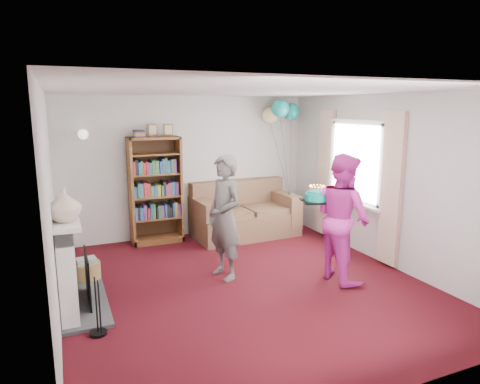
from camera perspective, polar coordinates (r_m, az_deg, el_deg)
name	(u,v)px	position (r m, az deg, el deg)	size (l,w,h in m)	color
ground	(244,284)	(5.79, 0.55, -12.16)	(5.00, 5.00, 0.00)	black
wall_back	(188,167)	(7.75, -6.93, 3.36)	(4.50, 0.02, 2.50)	silver
wall_left	(50,208)	(4.98, -23.98, -1.94)	(0.02, 5.00, 2.50)	silver
wall_right	(384,180)	(6.65, 18.71, 1.54)	(0.02, 5.00, 2.50)	silver
ceiling	(244,90)	(5.32, 0.60, 13.43)	(4.50, 5.00, 0.01)	white
fireplace	(72,265)	(5.37, -21.48, -9.06)	(0.55, 1.80, 1.12)	#3F3F42
window_bay	(355,177)	(7.07, 15.13, 1.91)	(0.14, 2.02, 2.20)	white
wall_sconce	(83,134)	(7.25, -20.21, 7.23)	(0.16, 0.23, 0.16)	gold
bookcase	(155,191)	(7.45, -11.26, 0.14)	(0.86, 0.42, 2.03)	#472B14
sofa	(243,215)	(7.82, 0.47, -3.13)	(1.84, 0.97, 0.97)	brown
wicker_basket	(87,271)	(6.18, -19.72, -9.88)	(0.35, 0.35, 0.32)	olive
person_striped	(225,217)	(5.77, -2.07, -3.41)	(0.62, 0.40, 1.69)	black
person_magenta	(343,217)	(5.87, 13.51, -3.32)	(0.83, 0.65, 1.72)	#D32AA0
birthday_cake	(317,197)	(5.81, 10.20, -0.64)	(0.38, 0.38, 0.22)	black
balloons	(281,112)	(7.95, 5.46, 10.60)	(0.65, 0.70, 1.75)	#3F3F3F
mantel_vase	(64,205)	(4.82, -22.38, -1.60)	(0.34, 0.34, 0.35)	beige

